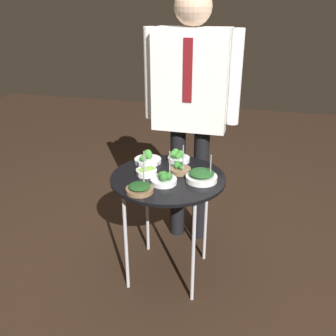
{
  "coord_description": "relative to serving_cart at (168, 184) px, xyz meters",
  "views": [
    {
      "loc": [
        0.48,
        -1.78,
        1.52
      ],
      "look_at": [
        0.0,
        0.0,
        0.7
      ],
      "focal_mm": 40.0,
      "sensor_mm": 36.0,
      "label": 1
    }
  ],
  "objects": [
    {
      "name": "serving_cart",
      "position": [
        0.0,
        0.0,
        0.0
      ],
      "size": [
        0.63,
        0.63,
        0.65
      ],
      "color": "black",
      "rests_on": "ground_plane"
    },
    {
      "name": "bowl_broccoli_front_center",
      "position": [
        0.05,
        0.07,
        0.07
      ],
      "size": [
        0.12,
        0.12,
        0.17
      ],
      "color": "brown",
      "rests_on": "serving_cart"
    },
    {
      "name": "waiter_figure",
      "position": [
        0.03,
        0.44,
        0.42
      ],
      "size": [
        0.59,
        0.22,
        1.6
      ],
      "color": "black",
      "rests_on": "ground_plane"
    },
    {
      "name": "bowl_broccoli_mid_left",
      "position": [
        0.0,
        0.22,
        0.08
      ],
      "size": [
        0.13,
        0.13,
        0.07
      ],
      "color": "silver",
      "rests_on": "serving_cart"
    },
    {
      "name": "ground_plane",
      "position": [
        0.0,
        0.0,
        -0.6
      ],
      "size": [
        8.0,
        8.0,
        0.0
      ],
      "primitive_type": "plane",
      "color": "black"
    },
    {
      "name": "bowl_broccoli_front_left",
      "position": [
        -0.17,
        0.15,
        0.07
      ],
      "size": [
        0.16,
        0.16,
        0.08
      ],
      "color": "silver",
      "rests_on": "serving_cart"
    },
    {
      "name": "bowl_asparagus_far_rim",
      "position": [
        -0.12,
        -0.01,
        0.07
      ],
      "size": [
        0.12,
        0.12,
        0.15
      ],
      "color": "white",
      "rests_on": "serving_cart"
    },
    {
      "name": "bowl_spinach_back_right",
      "position": [
        -0.09,
        -0.21,
        0.07
      ],
      "size": [
        0.14,
        0.14,
        0.14
      ],
      "color": "brown",
      "rests_on": "serving_cart"
    },
    {
      "name": "bowl_spinach_center",
      "position": [
        0.19,
        -0.01,
        0.08
      ],
      "size": [
        0.17,
        0.17,
        0.15
      ],
      "color": "white",
      "rests_on": "serving_cart"
    },
    {
      "name": "bowl_broccoli_back_left",
      "position": [
        0.0,
        -0.09,
        0.08
      ],
      "size": [
        0.14,
        0.14,
        0.17
      ],
      "color": "silver",
      "rests_on": "serving_cart"
    }
  ]
}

